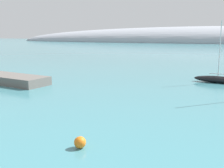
% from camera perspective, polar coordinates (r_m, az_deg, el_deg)
% --- Properties ---
extents(sailboat_black_end_of_line, '(7.22, 2.89, 9.28)m').
position_cam_1_polar(sailboat_black_end_of_line, '(45.19, 20.76, 0.94)').
color(sailboat_black_end_of_line, black).
rests_on(sailboat_black_end_of_line, water).
extents(mooring_buoy_orange, '(0.79, 0.79, 0.79)m').
position_cam_1_polar(mooring_buoy_orange, '(18.85, -6.55, -11.75)').
color(mooring_buoy_orange, orange).
rests_on(mooring_buoy_orange, water).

